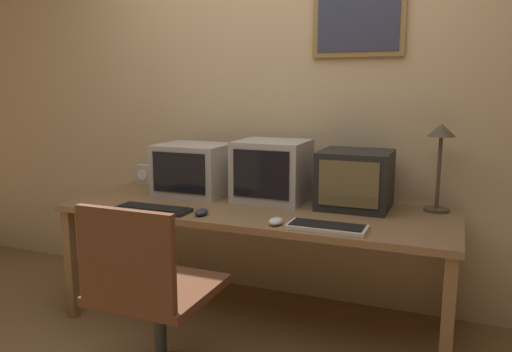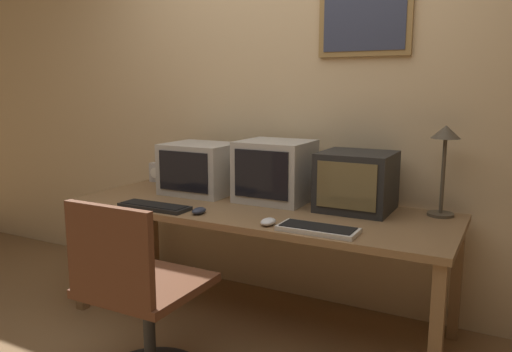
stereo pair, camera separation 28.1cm
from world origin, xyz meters
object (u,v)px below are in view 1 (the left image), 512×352
object	(u,v)px
keyboard_side	(327,227)
desk_lamp	(441,146)
monitor_left	(194,169)
keyboard_main	(153,209)
monitor_right	(355,179)
monitor_center	(272,171)
desk_clock	(145,174)
office_chair	(152,312)
mouse_far_corner	(276,221)
mouse_near_keyboard	(202,212)

from	to	relation	value
keyboard_side	desk_lamp	bearing A→B (deg)	51.13
monitor_left	keyboard_main	xyz separation A→B (m)	(0.01, -0.47, -0.15)
monitor_left	monitor_right	xyz separation A→B (m)	(1.02, 0.03, 0.00)
monitor_center	desk_clock	world-z (taller)	monitor_center
desk_lamp	office_chair	bearing A→B (deg)	-135.29
monitor_left	keyboard_side	xyz separation A→B (m)	(0.99, -0.46, -0.15)
monitor_center	desk_clock	bearing A→B (deg)	171.99
keyboard_side	mouse_far_corner	distance (m)	0.26
monitor_right	mouse_near_keyboard	distance (m)	0.88
keyboard_side	desk_lamp	size ratio (longest dim) A/B	0.79
keyboard_side	desk_lamp	world-z (taller)	desk_lamp
mouse_near_keyboard	desk_clock	distance (m)	1.01
keyboard_main	keyboard_side	bearing A→B (deg)	0.49
monitor_right	keyboard_main	xyz separation A→B (m)	(-1.01, -0.50, -0.15)
keyboard_main	desk_clock	bearing A→B (deg)	127.86
monitor_center	monitor_right	size ratio (longest dim) A/B	1.05
keyboard_side	mouse_near_keyboard	distance (m)	0.69
monitor_left	monitor_right	distance (m)	1.02
mouse_near_keyboard	office_chair	bearing A→B (deg)	-86.29
monitor_center	monitor_right	world-z (taller)	monitor_center
monitor_center	keyboard_main	xyz separation A→B (m)	(-0.51, -0.50, -0.17)
monitor_left	mouse_far_corner	size ratio (longest dim) A/B	4.19
keyboard_main	desk_lamp	size ratio (longest dim) A/B	0.88
desk_clock	mouse_far_corner	bearing A→B (deg)	-27.96
monitor_center	mouse_far_corner	distance (m)	0.57
mouse_near_keyboard	desk_clock	xyz separation A→B (m)	(-0.79, 0.63, 0.05)
mouse_near_keyboard	mouse_far_corner	xyz separation A→B (m)	(0.43, -0.02, 0.00)
monitor_left	monitor_right	size ratio (longest dim) A/B	1.11
mouse_far_corner	office_chair	bearing A→B (deg)	-127.37
keyboard_side	office_chair	bearing A→B (deg)	-141.01
keyboard_side	desk_lamp	xyz separation A→B (m)	(0.47, 0.58, 0.35)
monitor_right	desk_clock	bearing A→B (deg)	174.66
keyboard_main	mouse_far_corner	world-z (taller)	mouse_far_corner
office_chair	desk_lamp	bearing A→B (deg)	44.71
monitor_right	mouse_near_keyboard	world-z (taller)	monitor_right
keyboard_side	monitor_center	bearing A→B (deg)	133.33
office_chair	keyboard_side	bearing A→B (deg)	38.99
monitor_left	keyboard_side	size ratio (longest dim) A/B	1.14
monitor_left	office_chair	world-z (taller)	monitor_left
monitor_right	office_chair	distance (m)	1.32
keyboard_side	mouse_far_corner	xyz separation A→B (m)	(-0.26, -0.01, 0.01)
monitor_left	monitor_center	distance (m)	0.52
monitor_left	desk_lamp	distance (m)	1.48
monitor_center	mouse_far_corner	world-z (taller)	monitor_center
monitor_center	keyboard_side	distance (m)	0.70
mouse_far_corner	desk_lamp	world-z (taller)	desk_lamp
mouse_near_keyboard	monitor_right	bearing A→B (deg)	34.02
monitor_right	mouse_near_keyboard	bearing A→B (deg)	-145.98
mouse_far_corner	office_chair	xyz separation A→B (m)	(-0.40, -0.52, -0.33)
monitor_right	office_chair	bearing A→B (deg)	-123.78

